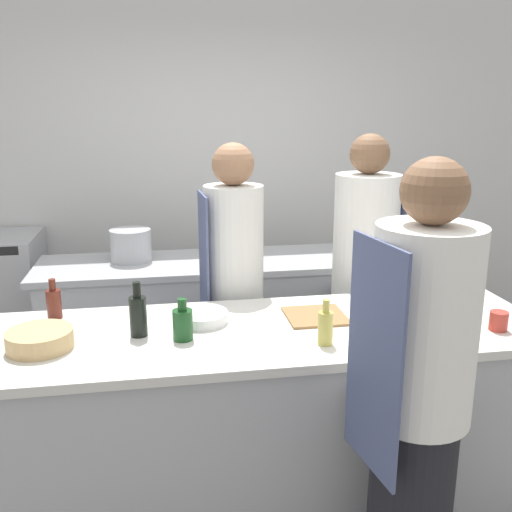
{
  "coord_description": "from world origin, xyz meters",
  "views": [
    {
      "loc": [
        -0.47,
        -2.39,
        1.9
      ],
      "look_at": [
        0.0,
        0.35,
        1.17
      ],
      "focal_mm": 40.0,
      "sensor_mm": 36.0,
      "label": 1
    }
  ],
  "objects_px": {
    "chef_at_pass_far": "(234,295)",
    "stockpot": "(131,245)",
    "bowl_prep_small": "(40,339)",
    "cup": "(499,321)",
    "chef_at_prep_near": "(417,399)",
    "bowl_ceramic_blue": "(449,322)",
    "chef_at_stove": "(364,284)",
    "bottle_vinegar": "(325,327)",
    "bottle_olive_oil": "(54,303)",
    "bottle_wine": "(138,315)",
    "bowl_mixing_large": "(201,317)",
    "bottle_cooking_oil": "(183,323)"
  },
  "relations": [
    {
      "from": "chef_at_pass_far",
      "to": "stockpot",
      "type": "relative_size",
      "value": 6.47
    },
    {
      "from": "chef_at_pass_far",
      "to": "bottle_olive_oil",
      "type": "bearing_deg",
      "value": 106.54
    },
    {
      "from": "chef_at_stove",
      "to": "bottle_vinegar",
      "type": "relative_size",
      "value": 8.79
    },
    {
      "from": "chef_at_stove",
      "to": "bowl_ceramic_blue",
      "type": "xyz_separation_m",
      "value": [
        0.11,
        -0.82,
        0.07
      ]
    },
    {
      "from": "chef_at_pass_far",
      "to": "cup",
      "type": "bearing_deg",
      "value": -130.38
    },
    {
      "from": "bottle_wine",
      "to": "bowl_prep_small",
      "type": "height_order",
      "value": "bottle_wine"
    },
    {
      "from": "chef_at_prep_near",
      "to": "chef_at_stove",
      "type": "height_order",
      "value": "chef_at_stove"
    },
    {
      "from": "chef_at_pass_far",
      "to": "bottle_wine",
      "type": "bearing_deg",
      "value": 137.33
    },
    {
      "from": "bottle_olive_oil",
      "to": "cup",
      "type": "height_order",
      "value": "bottle_olive_oil"
    },
    {
      "from": "cup",
      "to": "chef_at_stove",
      "type": "bearing_deg",
      "value": 109.89
    },
    {
      "from": "bottle_vinegar",
      "to": "cup",
      "type": "distance_m",
      "value": 0.82
    },
    {
      "from": "bowl_mixing_large",
      "to": "bowl_prep_small",
      "type": "bearing_deg",
      "value": -164.9
    },
    {
      "from": "bowl_ceramic_blue",
      "to": "chef_at_stove",
      "type": "bearing_deg",
      "value": 97.44
    },
    {
      "from": "bottle_vinegar",
      "to": "bottle_cooking_oil",
      "type": "xyz_separation_m",
      "value": [
        -0.59,
        0.15,
        -0.01
      ]
    },
    {
      "from": "bottle_wine",
      "to": "stockpot",
      "type": "xyz_separation_m",
      "value": [
        -0.08,
        1.29,
        0.01
      ]
    },
    {
      "from": "bowl_prep_small",
      "to": "cup",
      "type": "bearing_deg",
      "value": -3.91
    },
    {
      "from": "chef_at_pass_far",
      "to": "bottle_cooking_oil",
      "type": "distance_m",
      "value": 0.77
    },
    {
      "from": "chef_at_stove",
      "to": "bottle_olive_oil",
      "type": "distance_m",
      "value": 1.73
    },
    {
      "from": "bottle_olive_oil",
      "to": "bowl_prep_small",
      "type": "distance_m",
      "value": 0.36
    },
    {
      "from": "chef_at_stove",
      "to": "bottle_olive_oil",
      "type": "height_order",
      "value": "chef_at_stove"
    },
    {
      "from": "chef_at_prep_near",
      "to": "cup",
      "type": "bearing_deg",
      "value": -61.28
    },
    {
      "from": "bowl_prep_small",
      "to": "bottle_cooking_oil",
      "type": "bearing_deg",
      "value": -0.35
    },
    {
      "from": "cup",
      "to": "stockpot",
      "type": "xyz_separation_m",
      "value": [
        -1.69,
        1.5,
        0.06
      ]
    },
    {
      "from": "chef_at_prep_near",
      "to": "stockpot",
      "type": "bearing_deg",
      "value": 20.58
    },
    {
      "from": "chef_at_prep_near",
      "to": "stockpot",
      "type": "height_order",
      "value": "chef_at_prep_near"
    },
    {
      "from": "chef_at_prep_near",
      "to": "bottle_wine",
      "type": "bearing_deg",
      "value": 48.08
    },
    {
      "from": "bottle_wine",
      "to": "bowl_mixing_large",
      "type": "height_order",
      "value": "bottle_wine"
    },
    {
      "from": "bowl_ceramic_blue",
      "to": "cup",
      "type": "distance_m",
      "value": 0.22
    },
    {
      "from": "bottle_cooking_oil",
      "to": "bowl_prep_small",
      "type": "height_order",
      "value": "bottle_cooking_oil"
    },
    {
      "from": "bottle_olive_oil",
      "to": "cup",
      "type": "relative_size",
      "value": 2.22
    },
    {
      "from": "bottle_olive_oil",
      "to": "bottle_wine",
      "type": "distance_m",
      "value": 0.49
    },
    {
      "from": "bottle_vinegar",
      "to": "bowl_ceramic_blue",
      "type": "height_order",
      "value": "bottle_vinegar"
    },
    {
      "from": "bowl_ceramic_blue",
      "to": "cup",
      "type": "xyz_separation_m",
      "value": [
        0.21,
        -0.06,
        0.01
      ]
    },
    {
      "from": "bottle_olive_oil",
      "to": "bowl_prep_small",
      "type": "height_order",
      "value": "bottle_olive_oil"
    },
    {
      "from": "chef_at_stove",
      "to": "stockpot",
      "type": "xyz_separation_m",
      "value": [
        -1.37,
        0.63,
        0.14
      ]
    },
    {
      "from": "chef_at_pass_far",
      "to": "bottle_vinegar",
      "type": "height_order",
      "value": "chef_at_pass_far"
    },
    {
      "from": "bottle_olive_oil",
      "to": "bowl_mixing_large",
      "type": "height_order",
      "value": "bottle_olive_oil"
    },
    {
      "from": "bottle_olive_oil",
      "to": "bottle_cooking_oil",
      "type": "distance_m",
      "value": 0.7
    },
    {
      "from": "chef_at_stove",
      "to": "bottle_wine",
      "type": "distance_m",
      "value": 1.45
    },
    {
      "from": "chef_at_pass_far",
      "to": "bottle_olive_oil",
      "type": "relative_size",
      "value": 8.83
    },
    {
      "from": "chef_at_pass_far",
      "to": "bottle_olive_oil",
      "type": "height_order",
      "value": "chef_at_pass_far"
    },
    {
      "from": "bowl_mixing_large",
      "to": "chef_at_stove",
      "type": "bearing_deg",
      "value": 28.75
    },
    {
      "from": "stockpot",
      "to": "chef_at_pass_far",
      "type": "bearing_deg",
      "value": -49.14
    },
    {
      "from": "chef_at_stove",
      "to": "bottle_vinegar",
      "type": "bearing_deg",
      "value": -46.2
    },
    {
      "from": "bowl_prep_small",
      "to": "cup",
      "type": "distance_m",
      "value": 2.01
    },
    {
      "from": "chef_at_prep_near",
      "to": "bottle_wine",
      "type": "xyz_separation_m",
      "value": [
        -1.0,
        0.66,
        0.14
      ]
    },
    {
      "from": "chef_at_pass_far",
      "to": "chef_at_prep_near",
      "type": "bearing_deg",
      "value": -162.02
    },
    {
      "from": "chef_at_prep_near",
      "to": "chef_at_stove",
      "type": "bearing_deg",
      "value": -20.47
    },
    {
      "from": "bottle_vinegar",
      "to": "bottle_cooking_oil",
      "type": "distance_m",
      "value": 0.61
    },
    {
      "from": "chef_at_pass_far",
      "to": "bowl_ceramic_blue",
      "type": "xyz_separation_m",
      "value": [
        0.89,
        -0.77,
        0.08
      ]
    }
  ]
}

